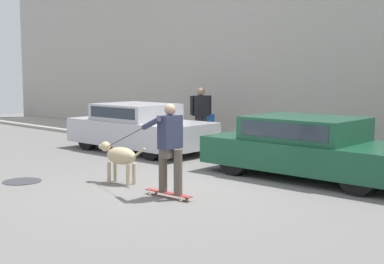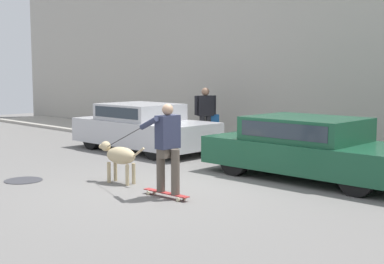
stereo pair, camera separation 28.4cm
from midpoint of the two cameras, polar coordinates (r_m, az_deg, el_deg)
name	(u,v)px [view 2 (the right image)]	position (r m, az deg, el deg)	size (l,w,h in m)	color
ground_plane	(174,190)	(9.66, -1.07, -6.24)	(36.00, 36.00, 0.00)	slate
back_wall	(349,39)	(14.29, 16.91, 9.48)	(32.00, 0.30, 5.87)	#ADA89E
sidewalk_curb	(318,157)	(13.31, 13.85, -2.66)	(30.00, 2.24, 0.10)	#A39E93
parked_car_0	(143,128)	(14.31, -4.66, 0.44)	(4.11, 1.92, 1.26)	black
parked_car_1	(311,149)	(10.89, 13.30, -1.73)	(4.39, 1.94, 1.22)	black
dog	(120,156)	(10.24, -6.95, -2.57)	(1.10, 0.45, 0.78)	tan
skateboarder	(167,145)	(8.94, -1.74, -1.39)	(2.34, 0.60, 1.59)	beige
pedestrian_with_bag	(206,113)	(15.04, 2.03, 2.06)	(0.41, 0.68, 1.57)	#28282D
manhole_cover	(23,180)	(10.94, -16.84, -4.96)	(0.73, 0.73, 0.01)	#38383D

